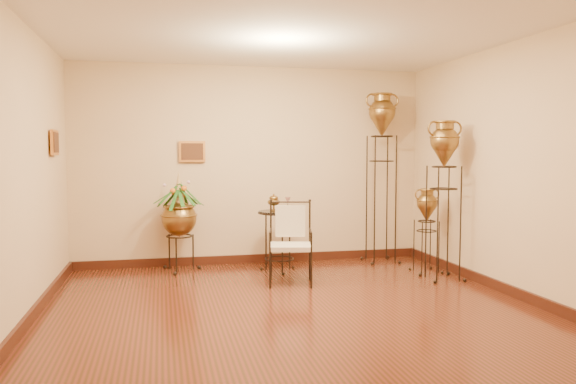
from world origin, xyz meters
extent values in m
plane|color=#5C2016|center=(0.00, 0.00, 0.00)|extent=(5.00, 5.00, 0.00)
cube|color=#3A170D|center=(0.00, 2.48, 0.06)|extent=(5.00, 0.04, 0.12)
cube|color=#3A170D|center=(-2.48, 0.00, 0.06)|extent=(0.04, 5.00, 0.12)
cube|color=#3A170D|center=(2.48, 0.00, 0.06)|extent=(0.04, 5.00, 0.12)
cube|color=#D68C3F|center=(-0.85, 2.46, 1.60)|extent=(0.36, 0.03, 0.29)
cube|color=#D68C3F|center=(-2.46, 1.45, 1.70)|extent=(0.03, 0.36, 0.29)
cube|color=beige|center=(0.23, 1.09, 0.45)|extent=(0.57, 0.54, 0.06)
cube|color=beige|center=(0.23, 1.09, 0.74)|extent=(0.37, 0.11, 0.39)
cylinder|color=black|center=(0.25, 1.85, 0.80)|extent=(0.56, 0.56, 0.02)
camera|label=1|loc=(-1.28, -5.43, 1.58)|focal=35.00mm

